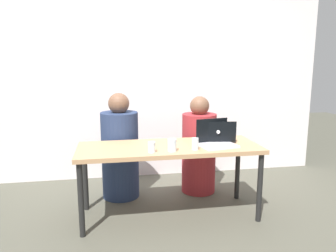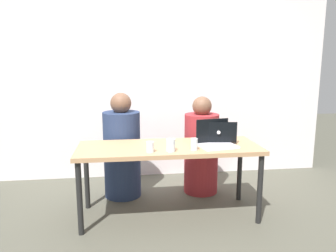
% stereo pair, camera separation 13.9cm
% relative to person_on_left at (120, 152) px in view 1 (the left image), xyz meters
% --- Properties ---
extents(ground_plane, '(12.00, 12.00, 0.00)m').
position_rel_person_on_left_xyz_m(ground_plane, '(0.45, -0.56, -0.52)').
color(ground_plane, '#4F4E42').
extents(back_wall, '(4.50, 0.10, 2.65)m').
position_rel_person_on_left_xyz_m(back_wall, '(0.45, 0.70, 0.81)').
color(back_wall, silver).
rests_on(back_wall, ground).
extents(desk, '(1.72, 0.64, 0.70)m').
position_rel_person_on_left_xyz_m(desk, '(0.45, -0.56, 0.12)').
color(desk, tan).
rests_on(desk, ground).
extents(person_on_left, '(0.50, 0.50, 1.16)m').
position_rel_person_on_left_xyz_m(person_on_left, '(0.00, 0.00, 0.00)').
color(person_on_left, navy).
rests_on(person_on_left, ground).
extents(person_on_right, '(0.42, 0.42, 1.11)m').
position_rel_person_on_left_xyz_m(person_on_right, '(0.90, 0.00, -0.02)').
color(person_on_right, maroon).
rests_on(person_on_right, ground).
extents(laptop_front_right, '(0.38, 0.32, 0.25)m').
position_rel_person_on_left_xyz_m(laptop_front_right, '(0.89, -0.62, 0.24)').
color(laptop_front_right, silver).
rests_on(laptop_front_right, desk).
extents(laptop_back_right, '(0.38, 0.28, 0.22)m').
position_rel_person_on_left_xyz_m(laptop_back_right, '(0.94, -0.48, 0.23)').
color(laptop_back_right, '#353336').
rests_on(laptop_back_right, desk).
extents(water_glass_center, '(0.08, 0.08, 0.11)m').
position_rel_person_on_left_xyz_m(water_glass_center, '(0.44, -0.76, 0.23)').
color(water_glass_center, silver).
rests_on(water_glass_center, desk).
extents(water_glass_left, '(0.07, 0.07, 0.09)m').
position_rel_person_on_left_xyz_m(water_glass_left, '(0.26, -0.77, 0.23)').
color(water_glass_left, white).
rests_on(water_glass_left, desk).
extents(water_glass_right, '(0.06, 0.06, 0.11)m').
position_rel_person_on_left_xyz_m(water_glass_right, '(0.66, -0.74, 0.23)').
color(water_glass_right, white).
rests_on(water_glass_right, desk).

